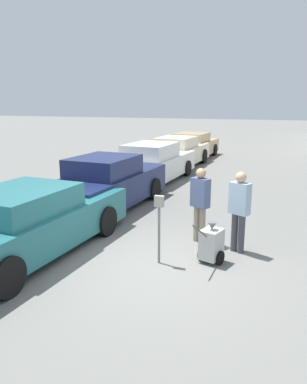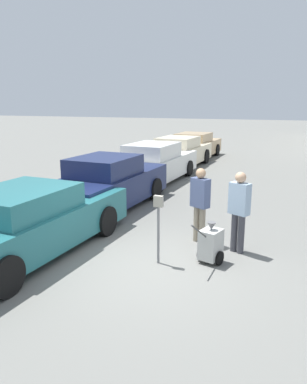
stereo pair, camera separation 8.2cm
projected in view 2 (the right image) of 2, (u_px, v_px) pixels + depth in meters
ground_plane at (149, 265)px, 7.37m from camera, size 120.00×120.00×0.00m
parked_car_teal at (28, 223)px, 7.78m from camera, size 2.29×5.25×1.44m
parked_car_navy at (108, 184)px, 11.14m from camera, size 2.21×4.89×1.58m
parked_car_white at (154, 164)px, 14.83m from camera, size 2.26×5.38×1.53m
parked_car_cream at (179, 153)px, 18.09m from camera, size 2.23×5.18×1.47m
parked_car_tan at (194, 146)px, 20.90m from camera, size 2.24×4.94×1.41m
parking_meter at (158, 217)px, 7.25m from camera, size 0.18×0.09×1.39m
person_worker at (200, 201)px, 8.37m from camera, size 0.47×0.40×1.71m
person_supervisor at (239, 207)px, 7.79m from camera, size 0.47×0.38×1.74m
equipment_cart at (211, 244)px, 7.41m from camera, size 0.53×1.00×1.00m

